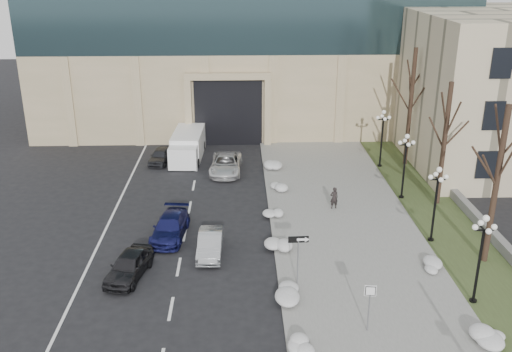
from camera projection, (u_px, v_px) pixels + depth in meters
The scene contains 28 objects.
sidewalk at pixel (346, 231), 35.32m from camera, with size 9.00×40.00×0.12m, color gray.
curb at pixel (274, 232), 35.18m from camera, with size 0.30×40.00×0.14m, color gray.
grass_strip at pixel (450, 229), 35.53m from camera, with size 4.00×40.00×0.10m, color #374221.
stone_wall at pixel (470, 211), 37.35m from camera, with size 0.50×30.00×0.70m, color slate.
car_a at pixel (129, 265), 30.10m from camera, with size 1.62×4.01×1.37m, color black.
car_b at pixel (210, 244), 32.47m from camera, with size 1.35×3.86×1.27m, color #9EA1A5.
car_c at pixel (170, 227), 34.44m from camera, with size 1.86×4.56×1.32m, color navy.
car_d at pixel (226, 164), 44.86m from camera, with size 2.34×5.08×1.41m, color silver.
car_e at pixel (161, 156), 47.00m from camera, with size 1.44×3.59×1.22m, color #2D2E33.
pedestrian at pixel (334, 198), 38.06m from camera, with size 0.56×0.36×1.52m, color black.
box_truck at pixel (188, 146), 48.00m from camera, with size 2.69×6.86×2.15m.
one_way_sign at pixel (302, 245), 28.59m from camera, with size 1.08×0.29×2.89m.
keep_sign at pixel (370, 298), 25.17m from camera, with size 0.53×0.11×2.46m.
snow_clump_b at pixel (300, 344), 24.56m from camera, with size 1.10×1.60×0.36m, color silver.
snow_clump_c at pixel (289, 293), 28.30m from camera, with size 1.10×1.60×0.36m, color silver.
snow_clump_d at pixel (279, 247), 32.83m from camera, with size 1.10×1.60×0.36m, color silver.
snow_clump_e at pixel (274, 212), 37.28m from camera, with size 1.10×1.60×0.36m, color silver.
snow_clump_f at pixel (276, 187), 41.49m from camera, with size 1.10×1.60×0.36m, color silver.
snow_clump_g at pixel (270, 166), 45.70m from camera, with size 1.10×1.60×0.36m, color silver.
snow_clump_h at pixel (489, 337), 25.06m from camera, with size 1.10×1.60×0.36m, color silver.
snow_clump_i at pixel (437, 267), 30.65m from camera, with size 1.10×1.60×0.36m, color silver.
lamppost_a at pixel (481, 248), 26.93m from camera, with size 1.18×1.18×4.76m.
lamppost_b at pixel (436, 194), 32.99m from camera, with size 1.18×1.18×4.76m.
lamppost_c at pixel (405, 158), 39.06m from camera, with size 1.18×1.18×4.76m.
lamppost_d at pixel (382, 131), 45.12m from camera, with size 1.18×1.18×4.76m.
tree_near at pixel (500, 164), 29.74m from camera, with size 3.20×3.20×9.00m.
tree_mid at pixel (446, 127), 37.32m from camera, with size 3.20×3.20×8.50m.
tree_far at pixel (412, 91), 44.55m from camera, with size 3.20×3.20×9.50m.
Camera 1 is at (-3.15, -17.56, 15.88)m, focal length 40.00 mm.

